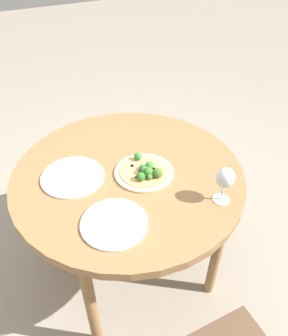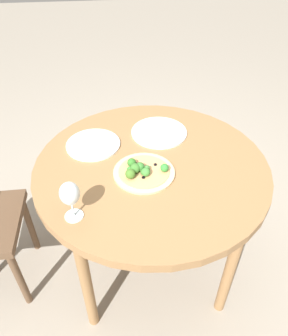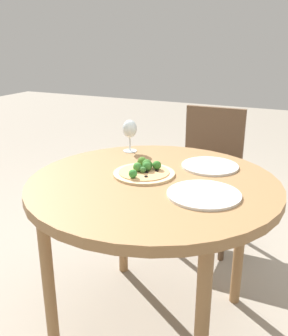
# 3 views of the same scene
# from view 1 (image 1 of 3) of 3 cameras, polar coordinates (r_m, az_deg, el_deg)

# --- Properties ---
(ground_plane) EXTENTS (12.00, 12.00, 0.00)m
(ground_plane) POSITION_cam_1_polar(r_m,az_deg,el_deg) (2.00, -2.13, -16.54)
(ground_plane) COLOR gray
(dining_table) EXTENTS (1.03, 1.03, 0.72)m
(dining_table) POSITION_cam_1_polar(r_m,az_deg,el_deg) (1.50, -2.72, -2.68)
(dining_table) COLOR olive
(dining_table) RESTS_ON ground_plane
(pizza) EXTENTS (0.26, 0.26, 0.06)m
(pizza) POSITION_cam_1_polar(r_m,az_deg,el_deg) (1.44, 0.19, -0.56)
(pizza) COLOR #DBBC89
(pizza) RESTS_ON dining_table
(wine_glass) EXTENTS (0.07, 0.07, 0.16)m
(wine_glass) POSITION_cam_1_polar(r_m,az_deg,el_deg) (1.29, 13.96, -1.88)
(wine_glass) COLOR silver
(wine_glass) RESTS_ON dining_table
(plate_near) EXTENTS (0.27, 0.27, 0.01)m
(plate_near) POSITION_cam_1_polar(r_m,az_deg,el_deg) (1.46, -12.33, -1.49)
(plate_near) COLOR silver
(plate_near) RESTS_ON dining_table
(plate_far) EXTENTS (0.25, 0.25, 0.01)m
(plate_far) POSITION_cam_1_polar(r_m,az_deg,el_deg) (1.24, -5.23, -9.57)
(plate_far) COLOR silver
(plate_far) RESTS_ON dining_table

